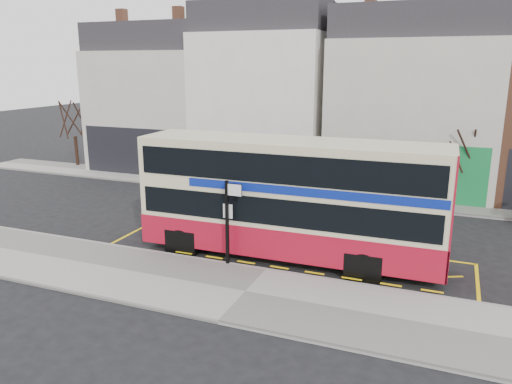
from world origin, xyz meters
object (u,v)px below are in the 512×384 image
at_px(car_silver, 191,177).
at_px(bus_stop_post, 229,215).
at_px(street_tree_right, 461,138).
at_px(car_grey, 355,193).
at_px(double_decker_bus, 291,197).
at_px(street_tree_left, 73,110).

bearing_deg(car_silver, bus_stop_post, -164.43).
relative_size(car_silver, street_tree_right, 0.73).
height_order(car_silver, car_grey, car_grey).
xyz_separation_m(double_decker_bus, car_grey, (0.97, 8.03, -1.67)).
relative_size(bus_stop_post, street_tree_left, 0.52).
bearing_deg(car_grey, street_tree_right, -54.34).
height_order(bus_stop_post, car_grey, bus_stop_post).
distance_m(bus_stop_post, street_tree_right, 14.16).
bearing_deg(car_grey, car_silver, 100.35).
height_order(double_decker_bus, street_tree_left, street_tree_left).
relative_size(double_decker_bus, car_silver, 3.00).
xyz_separation_m(bus_stop_post, street_tree_left, (-17.75, 12.55, 2.08)).
relative_size(street_tree_left, street_tree_right, 1.14).
xyz_separation_m(bus_stop_post, car_silver, (-7.11, 10.04, -1.36)).
distance_m(street_tree_left, street_tree_right, 25.36).
bearing_deg(street_tree_right, car_silver, -172.99).
bearing_deg(double_decker_bus, bus_stop_post, -137.08).
xyz_separation_m(double_decker_bus, street_tree_left, (-19.52, 10.85, 1.69)).
bearing_deg(car_silver, street_tree_left, 56.99).
xyz_separation_m(car_silver, street_tree_right, (14.70, 1.81, 2.92)).
bearing_deg(street_tree_left, car_grey, -7.83).
relative_size(double_decker_bus, bus_stop_post, 3.68).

